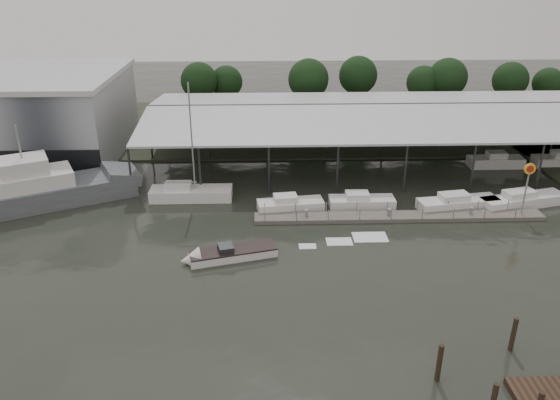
{
  "coord_description": "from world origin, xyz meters",
  "views": [
    {
      "loc": [
        1.92,
        -37.27,
        23.05
      ],
      "look_at": [
        3.43,
        9.16,
        2.5
      ],
      "focal_mm": 35.0,
      "sensor_mm": 36.0,
      "label": 1
    }
  ],
  "objects_px": {
    "white_sailboat": "(190,193)",
    "speedboat_underway": "(225,254)",
    "grey_trawler": "(42,190)",
    "shell_fuel_sign": "(528,179)"
  },
  "relations": [
    {
      "from": "white_sailboat",
      "to": "speedboat_underway",
      "type": "xyz_separation_m",
      "value": [
        4.42,
        -12.62,
        -0.26
      ]
    },
    {
      "from": "grey_trawler",
      "to": "white_sailboat",
      "type": "relative_size",
      "value": 1.56
    },
    {
      "from": "grey_trawler",
      "to": "speedboat_underway",
      "type": "relative_size",
      "value": 1.04
    },
    {
      "from": "shell_fuel_sign",
      "to": "grey_trawler",
      "type": "bearing_deg",
      "value": 174.49
    },
    {
      "from": "shell_fuel_sign",
      "to": "white_sailboat",
      "type": "height_order",
      "value": "white_sailboat"
    },
    {
      "from": "white_sailboat",
      "to": "speedboat_underway",
      "type": "distance_m",
      "value": 13.37
    },
    {
      "from": "speedboat_underway",
      "to": "grey_trawler",
      "type": "bearing_deg",
      "value": -46.39
    },
    {
      "from": "shell_fuel_sign",
      "to": "speedboat_underway",
      "type": "xyz_separation_m",
      "value": [
        -28.38,
        -7.21,
        -3.53
      ]
    },
    {
      "from": "grey_trawler",
      "to": "white_sailboat",
      "type": "bearing_deg",
      "value": -23.09
    },
    {
      "from": "shell_fuel_sign",
      "to": "speedboat_underway",
      "type": "relative_size",
      "value": 0.3
    }
  ]
}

